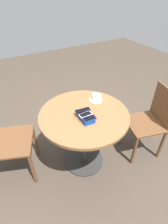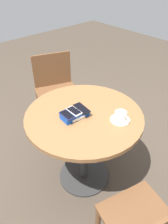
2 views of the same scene
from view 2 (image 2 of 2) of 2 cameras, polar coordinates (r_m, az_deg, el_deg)
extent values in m
plane|color=#42382D|center=(2.13, 0.00, -16.31)|extent=(8.00, 8.00, 0.00)
cylinder|color=#2D2D2D|center=(2.12, 0.00, -16.15)|extent=(0.45, 0.45, 0.02)
cylinder|color=#2D2D2D|center=(1.86, 0.00, -9.65)|extent=(0.07, 0.07, 0.68)
cylinder|color=brown|center=(1.62, 0.00, -0.99)|extent=(0.88, 0.88, 0.03)
cube|color=#0F42AD|center=(1.58, -2.45, -0.63)|extent=(0.20, 0.12, 0.04)
cube|color=white|center=(1.55, -1.33, -1.80)|extent=(0.11, 0.01, 0.02)
cube|color=navy|center=(1.53, -4.45, -0.81)|extent=(0.07, 0.12, 0.01)
cube|color=black|center=(1.52, -4.47, -0.61)|extent=(0.06, 0.11, 0.00)
cube|color=silver|center=(1.56, -2.61, 0.21)|extent=(0.06, 0.12, 0.01)
cube|color=black|center=(1.56, -2.62, 0.39)|extent=(0.05, 0.11, 0.00)
cube|color=black|center=(1.59, -0.60, 0.98)|extent=(0.08, 0.15, 0.01)
cube|color=black|center=(1.59, -0.60, 1.15)|extent=(0.07, 0.13, 0.00)
cylinder|color=white|center=(1.58, 9.39, -2.01)|extent=(0.14, 0.14, 0.01)
cylinder|color=white|center=(1.55, 9.52, -0.98)|extent=(0.08, 0.08, 0.06)
cylinder|color=brown|center=(1.54, 9.62, -0.23)|extent=(0.07, 0.07, 0.00)
torus|color=white|center=(1.53, 10.77, -1.77)|extent=(0.01, 0.06, 0.05)
cube|color=brown|center=(2.36, -6.66, 4.59)|extent=(0.57, 0.57, 0.02)
cube|color=brown|center=(2.45, -8.34, 10.88)|extent=(0.40, 0.17, 0.37)
cylinder|color=brown|center=(2.31, -9.65, -3.76)|extent=(0.04, 0.04, 0.45)
cylinder|color=brown|center=(2.39, -0.39, -1.58)|extent=(0.04, 0.04, 0.45)
cylinder|color=brown|center=(2.63, -11.65, 1.51)|extent=(0.04, 0.04, 0.45)
cylinder|color=brown|center=(2.69, -3.40, 3.29)|extent=(0.04, 0.04, 0.45)
cube|color=brown|center=(1.46, 14.47, -25.59)|extent=(0.48, 0.48, 0.02)
cylinder|color=brown|center=(1.78, 14.22, -22.08)|extent=(0.04, 0.04, 0.43)
camera|label=1|loc=(1.64, -59.53, 23.53)|focal=28.00mm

